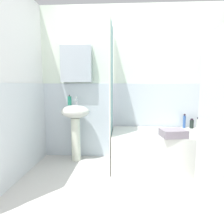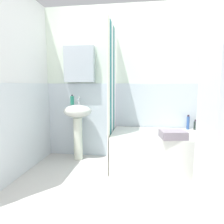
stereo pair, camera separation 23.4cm
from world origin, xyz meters
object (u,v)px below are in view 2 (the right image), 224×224
at_px(sink, 78,120).
at_px(lotion_bottle, 196,125).
at_px(bathtub, 166,151).
at_px(body_wash_bottle, 211,125).
at_px(soap_dispenser, 72,100).
at_px(towel_folded, 173,134).
at_px(shampoo_bottle, 188,122).
at_px(conditioner_bottle, 203,125).

bearing_deg(sink, lotion_bottle, 3.28).
height_order(bathtub, body_wash_bottle, body_wash_bottle).
distance_m(bathtub, lotion_bottle, 0.63).
relative_size(soap_dispenser, towel_folded, 0.52).
distance_m(lotion_bottle, shampoo_bottle, 0.12).
height_order(soap_dispenser, towel_folded, soap_dispenser).
bearing_deg(shampoo_bottle, lotion_bottle, -4.30).
height_order(soap_dispenser, lotion_bottle, soap_dispenser).
distance_m(soap_dispenser, bathtub, 1.60).
height_order(shampoo_bottle, towel_folded, shampoo_bottle).
bearing_deg(body_wash_bottle, conditioner_bottle, 177.39).
relative_size(soap_dispenser, body_wash_bottle, 1.00).
xyz_separation_m(conditioner_bottle, shampoo_bottle, (-0.21, 0.01, 0.02)).
bearing_deg(bathtub, conditioner_bottle, 27.86).
xyz_separation_m(sink, towel_folded, (1.38, -0.45, -0.07)).
xyz_separation_m(lotion_bottle, towel_folded, (-0.41, -0.55, -0.02)).
bearing_deg(sink, towel_folded, -18.09).
distance_m(conditioner_bottle, lotion_bottle, 0.10).
bearing_deg(lotion_bottle, shampoo_bottle, 175.70).
bearing_deg(towel_folded, lotion_bottle, 53.28).
xyz_separation_m(sink, shampoo_bottle, (1.68, 0.11, -0.02)).
xyz_separation_m(body_wash_bottle, lotion_bottle, (-0.21, 0.00, -0.01)).
relative_size(lotion_bottle, shampoo_bottle, 0.68).
distance_m(bathtub, body_wash_bottle, 0.79).
relative_size(soap_dispenser, bathtub, 0.11).
bearing_deg(body_wash_bottle, bathtub, -156.64).
bearing_deg(sink, shampoo_bottle, 3.78).
bearing_deg(conditioner_bottle, towel_folded, -132.64).
height_order(sink, towel_folded, sink).
height_order(bathtub, towel_folded, towel_folded).
bearing_deg(shampoo_bottle, body_wash_bottle, -2.34).
height_order(bathtub, conditioner_bottle, conditioner_bottle).
height_order(sink, bathtub, sink).
relative_size(shampoo_bottle, towel_folded, 0.71).
distance_m(sink, body_wash_bottle, 2.00).
height_order(sink, body_wash_bottle, sink).
distance_m(body_wash_bottle, shampoo_bottle, 0.32).
height_order(lotion_bottle, towel_folded, lotion_bottle).
height_order(sink, conditioner_bottle, sink).
xyz_separation_m(soap_dispenser, bathtub, (1.43, -0.21, -0.68)).
bearing_deg(lotion_bottle, conditioner_bottle, 0.22).
bearing_deg(soap_dispenser, shampoo_bottle, 2.67).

